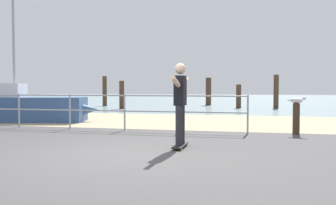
{
  "coord_description": "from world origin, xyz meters",
  "views": [
    {
      "loc": [
        2.34,
        -6.04,
        1.24
      ],
      "look_at": [
        0.48,
        2.0,
        0.9
      ],
      "focal_mm": 38.16,
      "sensor_mm": 36.0,
      "label": 1
    }
  ],
  "objects_px": {
    "sailboat": "(28,108)",
    "seagull": "(297,100)",
    "skateboard": "(180,145)",
    "bollard_short": "(296,119)",
    "skateboarder": "(180,99)"
  },
  "relations": [
    {
      "from": "sailboat",
      "to": "skateboarder",
      "type": "xyz_separation_m",
      "value": [
        6.52,
        -4.38,
        0.5
      ]
    },
    {
      "from": "skateboard",
      "to": "seagull",
      "type": "height_order",
      "value": "seagull"
    },
    {
      "from": "bollard_short",
      "to": "skateboard",
      "type": "bearing_deg",
      "value": -132.41
    },
    {
      "from": "skateboard",
      "to": "skateboarder",
      "type": "height_order",
      "value": "skateboarder"
    },
    {
      "from": "sailboat",
      "to": "skateboard",
      "type": "bearing_deg",
      "value": -33.89
    },
    {
      "from": "skateboard",
      "to": "skateboarder",
      "type": "distance_m",
      "value": 0.95
    },
    {
      "from": "sailboat",
      "to": "skateboarder",
      "type": "height_order",
      "value": "sailboat"
    },
    {
      "from": "sailboat",
      "to": "bollard_short",
      "type": "height_order",
      "value": "sailboat"
    },
    {
      "from": "skateboard",
      "to": "bollard_short",
      "type": "xyz_separation_m",
      "value": [
        2.56,
        2.8,
        0.35
      ]
    },
    {
      "from": "sailboat",
      "to": "bollard_short",
      "type": "distance_m",
      "value": 9.22
    },
    {
      "from": "sailboat",
      "to": "skateboarder",
      "type": "relative_size",
      "value": 3.07
    },
    {
      "from": "sailboat",
      "to": "seagull",
      "type": "xyz_separation_m",
      "value": [
        9.1,
        -1.58,
        0.39
      ]
    },
    {
      "from": "sailboat",
      "to": "skateboarder",
      "type": "distance_m",
      "value": 7.87
    },
    {
      "from": "sailboat",
      "to": "skateboard",
      "type": "xyz_separation_m",
      "value": [
        6.52,
        -4.38,
        -0.45
      ]
    },
    {
      "from": "skateboard",
      "to": "skateboarder",
      "type": "bearing_deg",
      "value": -116.57
    }
  ]
}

